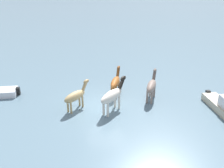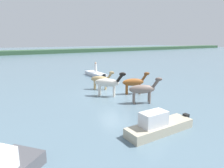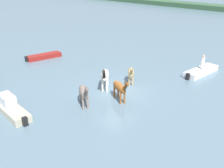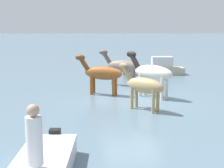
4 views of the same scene
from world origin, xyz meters
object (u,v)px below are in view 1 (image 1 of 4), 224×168
object	(u,v)px
horse_dark_mare	(112,96)
boat_skiff_near	(224,108)
horse_mid_herd	(116,82)
horse_lead	(76,96)
horse_gray_outer	(152,86)

from	to	relation	value
horse_dark_mare	boat_skiff_near	distance (m)	7.09
horse_mid_herd	horse_lead	xyz separation A→B (m)	(-1.65, 2.81, -0.06)
horse_mid_herd	boat_skiff_near	distance (m)	7.28
horse_mid_herd	horse_dark_mare	xyz separation A→B (m)	(-2.24, 0.55, 0.10)
boat_skiff_near	horse_gray_outer	bearing A→B (deg)	-120.97
horse_mid_herd	boat_skiff_near	size ratio (longest dim) A/B	0.59
horse_lead	boat_skiff_near	world-z (taller)	horse_lead
horse_dark_mare	boat_skiff_near	bearing A→B (deg)	-55.56
horse_lead	horse_mid_herd	bearing A→B (deg)	-14.79
horse_gray_outer	boat_skiff_near	xyz separation A→B (m)	(-2.38, -4.06, -0.73)
horse_lead	horse_gray_outer	distance (m)	5.20
horse_mid_herd	horse_gray_outer	size ratio (longest dim) A/B	1.00
horse_gray_outer	boat_skiff_near	distance (m)	4.76
horse_gray_outer	boat_skiff_near	world-z (taller)	horse_gray_outer
horse_lead	boat_skiff_near	xyz separation A→B (m)	(-1.74, -9.21, -0.65)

